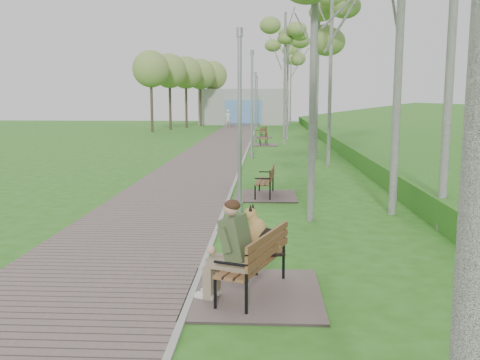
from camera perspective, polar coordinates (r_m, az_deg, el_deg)
The scene contains 18 objects.
ground at distance 11.31m, azimuth -2.96°, elevation -6.63°, with size 120.00×120.00×0.00m, color #2B6617.
walkway at distance 32.61m, azimuth -2.19°, elevation 3.50°, with size 3.50×67.00×0.04m, color #695955.
kerb at distance 32.51m, azimuth 0.89°, elevation 3.50°, with size 0.10×67.00×0.05m, color #999993.
embankment at distance 32.85m, azimuth 22.23°, elevation 2.86°, with size 14.00×70.00×1.60m, color #448E30.
building_north at distance 61.89m, azimuth 0.46°, elevation 7.81°, with size 10.00×5.20×4.00m.
bench_main at distance 8.20m, azimuth 0.85°, elevation -8.95°, with size 2.05×2.28×1.79m.
bench_second at distance 16.39m, azimuth 2.63°, elevation -1.04°, with size 1.88×2.08×1.15m.
bench_third at distance 34.42m, azimuth 2.49°, elevation 4.08°, with size 1.78×1.98×1.09m.
bench_far at distance 41.36m, azimuth 2.27°, elevation 4.82°, with size 1.57×1.75×0.96m.
lamp_post_near at distance 13.91m, azimuth -0.04°, elevation 5.54°, with size 0.18×0.18×4.75m.
lamp_post_second at distance 26.85m, azimuth 1.28°, elevation 7.67°, with size 0.21×0.21×5.34m.
lamp_post_third at distance 36.85m, azimuth 1.64°, elevation 7.53°, with size 0.18×0.18×4.75m.
lamp_post_far at distance 55.21m, azimuth 1.83°, elevation 8.16°, with size 0.20×0.20×5.22m.
pedestrian_near at distance 54.75m, azimuth -1.31°, elevation 6.57°, with size 0.67×0.44×1.85m, color silver.
birch_mid_a at distance 27.23m, azimuth 8.37°, elevation 16.70°, with size 2.55×2.55×8.67m.
birch_mid_c at distance 35.00m, azimuth 4.86°, elevation 14.95°, with size 2.51×2.51×8.66m.
birch_far_b at distance 39.32m, azimuth 5.13°, elevation 13.39°, with size 2.26×2.26×7.91m.
birch_distant_b at distance 60.67m, azimuth 5.48°, elevation 13.67°, with size 2.76×2.76×10.50m.
Camera 1 is at (1.13, -10.85, 3.00)m, focal length 40.00 mm.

